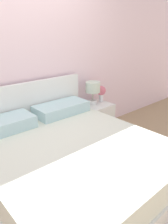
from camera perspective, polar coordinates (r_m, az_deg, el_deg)
ground_plane at (r=3.25m, az=-14.18°, el=-10.38°), size 12.00×12.00×0.00m
wall_back at (r=2.88m, az=-17.20°, el=12.96°), size 8.00×0.06×2.60m
bed at (r=2.42m, az=-4.27°, el=-13.03°), size 1.77×1.96×1.02m
nightstand at (r=3.56m, az=3.38°, el=-2.01°), size 0.44×0.42×0.53m
table_lamp at (r=3.41m, az=2.32°, el=6.08°), size 0.23×0.23×0.36m
flower_vase at (r=3.58m, az=4.52°, el=5.32°), size 0.15×0.15×0.26m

